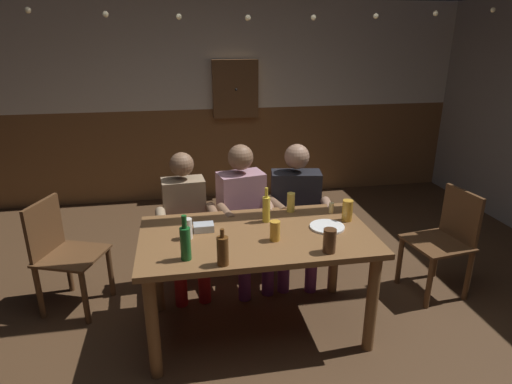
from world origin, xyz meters
TOP-DOWN VIEW (x-y plane):
  - ground_plane at (0.00, 0.00)m, footprint 7.53×7.53m
  - back_wall_upper at (0.00, 3.01)m, footprint 6.27×0.12m
  - back_wall_wainscot at (0.00, 3.01)m, footprint 6.27×0.12m
  - dining_table at (0.00, 0.12)m, footprint 1.59×0.89m
  - person_0 at (-0.47, 0.78)m, footprint 0.50×0.52m
  - person_1 at (0.01, 0.79)m, footprint 0.56×0.59m
  - person_2 at (0.47, 0.79)m, footprint 0.60×0.57m
  - chair_empty_near_right at (-1.43, 0.67)m, footprint 0.57×0.57m
  - chair_empty_near_left at (1.61, 0.35)m, footprint 0.50×0.50m
  - table_candle at (0.63, 0.38)m, footprint 0.04×0.04m
  - condiment_caddy at (-0.35, 0.23)m, footprint 0.14×0.10m
  - plate_0 at (0.51, 0.13)m, footprint 0.24×0.24m
  - bottle_0 at (0.10, 0.31)m, footprint 0.06×0.06m
  - bottle_1 at (-0.49, -0.16)m, footprint 0.06×0.06m
  - bottle_2 at (-0.27, -0.26)m, footprint 0.07×0.07m
  - pint_glass_0 at (0.33, 0.46)m, footprint 0.06×0.06m
  - pint_glass_1 at (0.40, -0.22)m, footprint 0.08×0.08m
  - pint_glass_2 at (-0.47, 0.13)m, footprint 0.06×0.06m
  - pint_glass_3 at (0.69, 0.22)m, footprint 0.08×0.08m
  - pint_glass_4 at (0.10, -0.00)m, footprint 0.07×0.07m
  - wall_dart_cabinet at (0.23, 2.88)m, footprint 0.56×0.15m
  - string_lights at (0.00, 0.44)m, footprint 4.43×0.04m

SIDE VIEW (x-z plane):
  - ground_plane at x=0.00m, z-range 0.00..0.00m
  - chair_empty_near_right at x=-1.43m, z-range 0.04..0.92m
  - chair_empty_near_left at x=1.61m, z-range 0.04..0.92m
  - back_wall_wainscot at x=0.00m, z-range 0.00..1.16m
  - person_0 at x=-0.47m, z-range 0.05..1.22m
  - dining_table at x=0.00m, z-range 0.27..1.03m
  - person_2 at x=0.47m, z-range 0.07..1.26m
  - person_1 at x=0.01m, z-range 0.06..1.27m
  - plate_0 at x=0.51m, z-range 0.77..0.78m
  - condiment_caddy at x=-0.35m, z-range 0.77..0.82m
  - table_candle at x=0.63m, z-range 0.77..0.85m
  - pint_glass_4 at x=0.10m, z-range 0.77..0.90m
  - pint_glass_2 at x=-0.47m, z-range 0.77..0.91m
  - pint_glass_0 at x=0.33m, z-range 0.77..0.92m
  - pint_glass_1 at x=0.40m, z-range 0.77..0.92m
  - pint_glass_3 at x=0.69m, z-range 0.77..0.92m
  - bottle_2 at x=-0.27m, z-range 0.74..0.97m
  - bottle_0 at x=0.10m, z-range 0.74..1.00m
  - bottle_1 at x=-0.49m, z-range 0.74..1.03m
  - wall_dart_cabinet at x=0.23m, z-range 1.06..1.76m
  - back_wall_upper at x=0.00m, z-range 1.16..2.45m
  - string_lights at x=0.00m, z-range 2.12..2.26m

